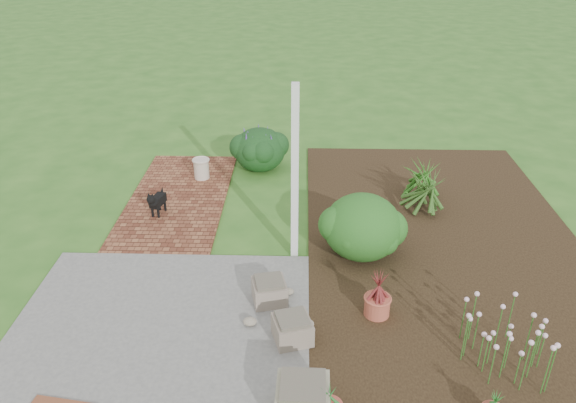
{
  "coord_description": "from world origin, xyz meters",
  "views": [
    {
      "loc": [
        0.4,
        -6.61,
        4.42
      ],
      "look_at": [
        0.2,
        0.4,
        0.7
      ],
      "focal_mm": 35.0,
      "sensor_mm": 36.0,
      "label": 1
    }
  ],
  "objects_px": {
    "black_dog": "(157,201)",
    "evergreen_shrub": "(362,225)",
    "stone_trough_near": "(303,401)",
    "cream_ceramic_urn": "(201,169)"
  },
  "relations": [
    {
      "from": "stone_trough_near",
      "to": "evergreen_shrub",
      "type": "height_order",
      "value": "evergreen_shrub"
    },
    {
      "from": "stone_trough_near",
      "to": "cream_ceramic_urn",
      "type": "relative_size",
      "value": 1.42
    },
    {
      "from": "black_dog",
      "to": "cream_ceramic_urn",
      "type": "bearing_deg",
      "value": 84.69
    },
    {
      "from": "stone_trough_near",
      "to": "black_dog",
      "type": "relative_size",
      "value": 1.05
    },
    {
      "from": "cream_ceramic_urn",
      "to": "evergreen_shrub",
      "type": "xyz_separation_m",
      "value": [
        2.66,
        -2.4,
        0.27
      ]
    },
    {
      "from": "evergreen_shrub",
      "to": "stone_trough_near",
      "type": "bearing_deg",
      "value": -105.69
    },
    {
      "from": "cream_ceramic_urn",
      "to": "evergreen_shrub",
      "type": "distance_m",
      "value": 3.59
    },
    {
      "from": "cream_ceramic_urn",
      "to": "evergreen_shrub",
      "type": "bearing_deg",
      "value": -42.05
    },
    {
      "from": "black_dog",
      "to": "evergreen_shrub",
      "type": "height_order",
      "value": "evergreen_shrub"
    },
    {
      "from": "cream_ceramic_urn",
      "to": "stone_trough_near",
      "type": "bearing_deg",
      "value": -70.67
    }
  ]
}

